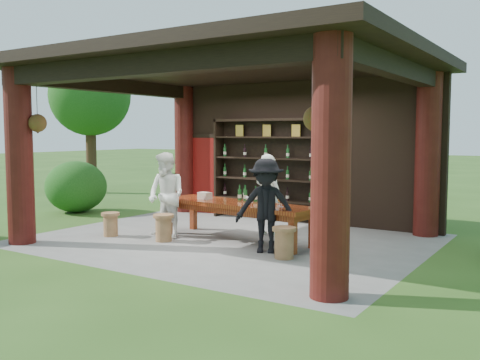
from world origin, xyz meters
The scene contains 15 objects.
ground centered at (0.00, 0.00, 0.00)m, with size 90.00×90.00×0.00m, color #2D5119.
pavilion centered at (-0.01, 0.43, 2.13)m, with size 7.50×6.00×3.60m.
wine_shelf centered at (-0.58, 2.45, 1.22)m, with size 2.77×0.42×2.44m.
tasting_table centered at (0.17, 0.04, 0.63)m, with size 3.38×1.25×0.75m.
stool_near_left centered at (-0.98, -0.82, 0.28)m, with size 0.40×0.40×0.53m.
stool_near_right centered at (1.66, -0.82, 0.28)m, with size 0.40×0.40×0.53m.
stool_far_left centered at (-2.23, -1.00, 0.26)m, with size 0.37×0.37×0.48m.
host centered at (0.39, 0.86, 0.84)m, with size 0.61×0.40×1.67m, color white.
guest_woman centered at (-1.16, -0.52, 0.86)m, with size 0.83×0.65×1.71m, color white.
guest_man centered at (1.17, -0.59, 0.83)m, with size 1.07×0.61×1.65m, color black.
table_bottles centered at (0.21, 0.32, 0.90)m, with size 0.46×0.09×0.31m.
table_glasses centered at (0.83, -0.03, 0.82)m, with size 0.86×0.38×0.15m.
napkin_basket centered at (-0.66, 0.09, 0.82)m, with size 0.26×0.18×0.14m, color #BF6672.
shrubs centered at (1.12, 0.44, 0.56)m, with size 13.95×9.36×1.36m.
trees centered at (3.69, 1.63, 3.37)m, with size 22.46×9.28×4.80m.
Camera 1 is at (5.79, -8.62, 2.09)m, focal length 40.00 mm.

